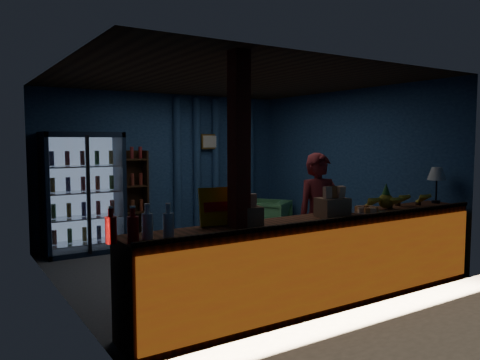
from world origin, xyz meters
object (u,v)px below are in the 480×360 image
object	(u,v)px
pastry_tray	(366,211)
table_lamp	(437,175)
shopkeeper	(319,218)
green_chair	(268,218)

from	to	relation	value
pastry_tray	table_lamp	bearing A→B (deg)	3.81
shopkeeper	green_chair	size ratio (longest dim) A/B	2.21
pastry_tray	table_lamp	xyz separation A→B (m)	(1.42, 0.09, 0.34)
shopkeeper	green_chair	bearing A→B (deg)	81.70
table_lamp	green_chair	bearing A→B (deg)	96.05
green_chair	table_lamp	world-z (taller)	table_lamp
green_chair	pastry_tray	world-z (taller)	pastry_tray
pastry_tray	green_chair	bearing A→B (deg)	72.19
green_chair	table_lamp	distance (m)	3.42
green_chair	pastry_tray	bearing A→B (deg)	37.67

